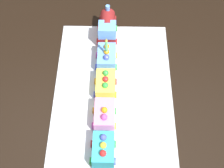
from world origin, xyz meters
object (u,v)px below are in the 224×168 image
(dining_table, at_px, (114,96))
(cake_locomotive, at_px, (106,28))
(cake_car_gondola_bubblegum, at_px, (103,116))
(cake_car_caboose_lemon, at_px, (104,85))
(birthday_candle, at_px, (105,45))
(cake_car_tanker_turquoise, at_px, (102,150))
(cake_car_hopper_sky_blue, at_px, (105,58))

(dining_table, height_order, cake_locomotive, cake_locomotive)
(dining_table, distance_m, cake_car_gondola_bubblegum, 0.22)
(cake_locomotive, bearing_deg, cake_car_caboose_lemon, -0.00)
(dining_table, relative_size, birthday_candle, 22.91)
(dining_table, relative_size, cake_locomotive, 10.00)
(cake_car_gondola_bubblegum, bearing_deg, dining_table, 168.96)
(dining_table, height_order, birthday_candle, birthday_candle)
(cake_car_gondola_bubblegum, bearing_deg, cake_car_caboose_lemon, -180.00)
(dining_table, distance_m, cake_locomotive, 0.25)
(cake_car_gondola_bubblegum, relative_size, cake_car_tanker_turquoise, 1.00)
(cake_car_gondola_bubblegum, bearing_deg, cake_car_tanker_turquoise, -0.00)
(cake_car_hopper_sky_blue, distance_m, cake_car_tanker_turquoise, 0.35)
(cake_car_caboose_lemon, xyz_separation_m, cake_car_gondola_bubblegum, (0.12, 0.00, -0.00))
(cake_car_gondola_bubblegum, xyz_separation_m, cake_car_tanker_turquoise, (0.12, -0.00, 0.00))
(dining_table, bearing_deg, cake_car_hopper_sky_blue, -154.29)
(dining_table, xyz_separation_m, cake_car_hopper_sky_blue, (-0.07, -0.03, 0.14))
(cake_car_hopper_sky_blue, height_order, birthday_candle, birthday_candle)
(cake_locomotive, relative_size, cake_car_hopper_sky_blue, 1.40)
(cake_car_gondola_bubblegum, relative_size, birthday_candle, 1.64)
(dining_table, bearing_deg, cake_locomotive, -170.54)
(cake_car_caboose_lemon, distance_m, cake_car_tanker_turquoise, 0.24)
(cake_locomotive, height_order, cake_car_gondola_bubblegum, cake_locomotive)
(cake_car_gondola_bubblegum, height_order, birthday_candle, birthday_candle)
(dining_table, distance_m, birthday_candle, 0.22)
(cake_car_hopper_sky_blue, height_order, cake_car_gondola_bubblegum, same)
(dining_table, distance_m, cake_car_caboose_lemon, 0.15)
(dining_table, bearing_deg, cake_car_gondola_bubblegum, -11.04)
(cake_car_caboose_lemon, relative_size, birthday_candle, 1.64)
(cake_car_hopper_sky_blue, xyz_separation_m, cake_car_caboose_lemon, (0.12, 0.00, 0.00))
(cake_locomotive, distance_m, cake_car_tanker_turquoise, 0.48)
(cake_car_hopper_sky_blue, relative_size, cake_car_gondola_bubblegum, 1.00)
(cake_car_hopper_sky_blue, bearing_deg, cake_locomotive, 180.00)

